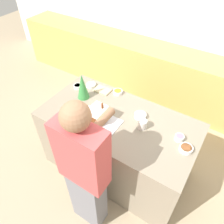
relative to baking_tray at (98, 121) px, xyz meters
name	(u,v)px	position (x,y,z in m)	size (l,w,h in m)	color
ground_plane	(117,165)	(0.16, 0.14, -0.89)	(12.00, 12.00, 0.00)	tan
wall_back	(188,21)	(0.16, 2.13, 0.41)	(8.00, 0.05, 2.60)	white
back_cabinet_block	(170,78)	(0.16, 1.80, -0.43)	(6.00, 0.60, 0.92)	tan
kitchen_island	(118,145)	(0.16, 0.14, -0.45)	(1.72, 0.90, 0.89)	gray
baking_tray	(98,121)	(0.00, 0.00, 0.00)	(0.46, 0.29, 0.01)	silver
gingerbread_house	(98,114)	(0.00, 0.00, 0.10)	(0.16, 0.19, 0.24)	brown
decorative_tree	(83,86)	(-0.38, 0.23, 0.16)	(0.14, 0.14, 0.32)	#33843D
candy_bowl_behind_tray	(118,92)	(-0.07, 0.51, 0.02)	(0.11, 0.11, 0.04)	white
candy_bowl_far_left	(91,85)	(-0.43, 0.45, 0.02)	(0.12, 0.12, 0.04)	silver
candy_bowl_far_right	(140,115)	(0.34, 0.30, 0.02)	(0.13, 0.13, 0.04)	white
candy_bowl_near_tray_left	(78,86)	(-0.55, 0.34, 0.02)	(0.10, 0.10, 0.05)	white
candy_bowl_center_rear	(186,149)	(0.91, 0.13, 0.02)	(0.13, 0.13, 0.04)	white
candy_bowl_front_corner	(179,138)	(0.81, 0.22, 0.03)	(0.09, 0.09, 0.05)	white
cookbook	(103,90)	(-0.26, 0.46, 0.01)	(0.20, 0.14, 0.02)	#CCB78C
mug	(142,124)	(0.43, 0.17, 0.05)	(0.09, 0.09, 0.10)	white
person	(85,173)	(0.25, -0.56, -0.03)	(0.44, 0.55, 1.67)	slate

